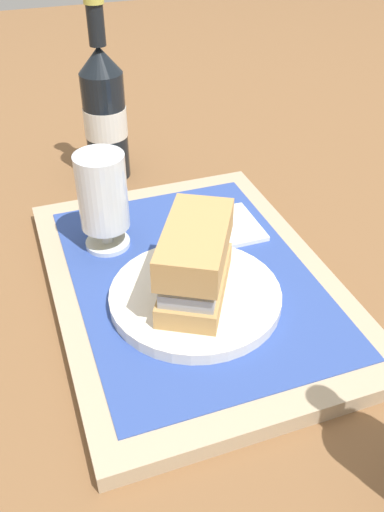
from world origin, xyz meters
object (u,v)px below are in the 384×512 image
(sandwich, at_px, (196,258))
(beer_bottle, at_px, (105,113))
(plate, at_px, (195,296))
(beer_glass, at_px, (103,198))

(sandwich, bearing_deg, beer_bottle, 32.37)
(plate, bearing_deg, beer_glass, 25.92)
(sandwich, bearing_deg, plate, -180.00)
(sandwich, distance_m, beer_glass, 0.15)
(beer_glass, relative_size, beer_bottle, 0.47)
(plate, bearing_deg, sandwich, -29.61)
(plate, relative_size, beer_bottle, 0.71)
(beer_glass, distance_m, beer_bottle, 0.23)
(sandwich, relative_size, beer_bottle, 0.54)
(plate, relative_size, sandwich, 1.31)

